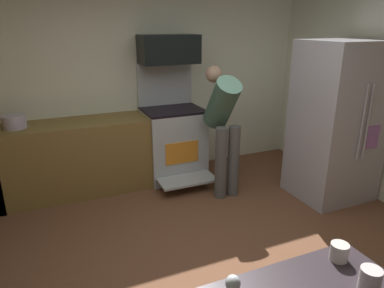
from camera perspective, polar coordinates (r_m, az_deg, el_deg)
name	(u,v)px	position (r m, az deg, el deg)	size (l,w,h in m)	color
ground_plane	(203,271)	(3.21, 1.78, -19.97)	(5.20, 4.80, 0.02)	brown
wall_back	(129,80)	(4.77, -10.22, 10.20)	(5.20, 0.12, 2.60)	silver
lower_cabinet_run	(67,159)	(4.51, -19.66, -2.33)	(2.40, 0.60, 0.90)	olive
oven_range	(173,141)	(4.73, -3.11, 0.55)	(0.76, 0.98, 1.52)	silver
microwave	(169,49)	(4.59, -3.80, 15.11)	(0.74, 0.38, 0.36)	black
refrigerator	(336,122)	(4.42, 22.41, 3.31)	(0.85, 0.78, 1.84)	#BDBAC4
person_cook	(223,122)	(4.17, 5.08, 3.62)	(0.31, 0.62, 1.53)	#5A5A5A
wine_glass_far	(233,285)	(1.53, 6.65, -21.80)	(0.06, 0.06, 0.15)	silver
mug_coffee	(370,280)	(1.81, 26.94, -19.05)	(0.09, 0.09, 0.11)	silver
mug_tea	(339,252)	(1.94, 22.79, -15.85)	(0.09, 0.09, 0.09)	beige
stock_pot	(14,122)	(4.37, -26.91, 3.24)	(0.26, 0.26, 0.15)	#BBB0C8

